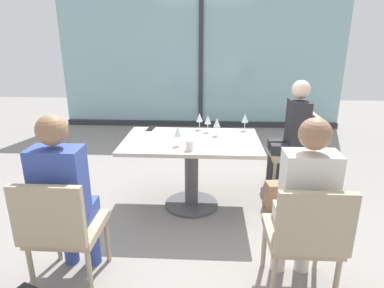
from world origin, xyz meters
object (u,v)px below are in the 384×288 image
coffee_cup (190,145)px  handbag_2 (280,195)px  chair_far_right (299,148)px  chair_front_right (305,234)px  wine_glass_1 (178,132)px  person_front_left (65,192)px  wine_glass_4 (245,118)px  person_front_right (304,198)px  chair_front_left (62,226)px  wine_glass_0 (208,120)px  wine_glass_2 (199,118)px  dining_table_main (191,156)px  cell_phone_on_table (150,129)px  wine_glass_3 (217,123)px  person_far_right (291,130)px

coffee_cup → handbag_2: coffee_cup is taller
chair_far_right → coffee_cup: (-1.20, -0.80, 0.28)m
chair_front_right → wine_glass_1: 1.45m
chair_far_right → person_front_left: person_front_left is taller
chair_front_right → wine_glass_1: size_ratio=4.70×
wine_glass_4 → person_front_right: bearing=-80.5°
chair_front_left → wine_glass_0: size_ratio=4.70×
chair_front_left → coffee_cup: size_ratio=9.67×
chair_front_left → wine_glass_2: size_ratio=4.70×
chair_front_right → wine_glass_0: (-0.65, 1.53, 0.37)m
chair_far_right → wine_glass_0: (-1.05, -0.21, 0.37)m
wine_glass_0 → coffee_cup: bearing=-104.6°
dining_table_main → wine_glass_0: 0.45m
person_front_left → person_front_right: 1.62m
wine_glass_0 → coffee_cup: size_ratio=2.06×
chair_front_left → wine_glass_1: size_ratio=4.70×
wine_glass_2 → cell_phone_on_table: (-0.54, -0.02, -0.13)m
wine_glass_0 → dining_table_main: bearing=-119.2°
chair_front_left → person_front_left: person_front_left is taller
person_front_left → wine_glass_2: size_ratio=6.81×
chair_front_left → person_front_left: bearing=90.0°
dining_table_main → wine_glass_4: (0.56, 0.37, 0.31)m
chair_front_right → cell_phone_on_table: 2.06m
wine_glass_4 → coffee_cup: size_ratio=2.06×
person_front_right → handbag_2: bearing=84.4°
person_front_right → wine_glass_1: size_ratio=6.81×
coffee_cup → wine_glass_3: bearing=62.1°
chair_front_right → person_front_right: person_front_right is taller
person_front_right → wine_glass_0: size_ratio=6.81×
dining_table_main → cell_phone_on_table: size_ratio=9.37×
person_front_left → person_far_right: 2.50m
wine_glass_1 → wine_glass_2: size_ratio=1.00×
person_front_right → chair_front_right: bearing=-90.0°
chair_front_left → chair_far_right: (2.02, 1.73, 0.00)m
chair_far_right → person_front_left: bearing=-141.1°
chair_front_right → chair_far_right: (0.39, 1.73, 0.00)m
wine_glass_2 → wine_glass_3: bearing=-49.0°
wine_glass_2 → handbag_2: size_ratio=0.62×
chair_front_left → chair_front_right: same height
wine_glass_2 → wine_glass_4: size_ratio=1.00×
chair_front_left → person_far_right: (1.91, 1.73, 0.20)m
dining_table_main → cell_phone_on_table: bearing=143.5°
wine_glass_3 → cell_phone_on_table: 0.76m
person_front_right → dining_table_main: bearing=125.6°
wine_glass_0 → wine_glass_4: (0.40, 0.08, 0.00)m
wine_glass_3 → chair_front_right: bearing=-68.3°
chair_front_left → cell_phone_on_table: chair_front_left is taller
chair_front_left → handbag_2: bearing=35.7°
person_front_left → wine_glass_0: 1.72m
wine_glass_0 → wine_glass_3: size_ratio=1.00×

